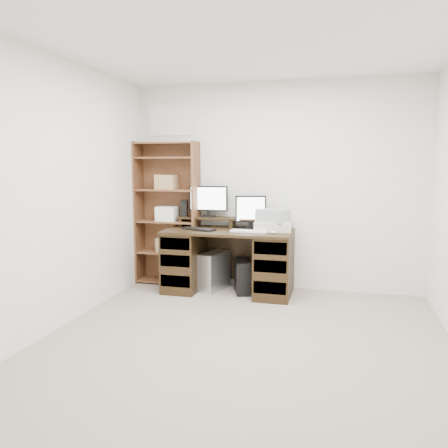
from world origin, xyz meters
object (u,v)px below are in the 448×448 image
at_px(monitor_wide, 208,200).
at_px(bookshelf, 168,212).
at_px(printer, 273,226).
at_px(tower_silver, 214,271).
at_px(monitor_small, 251,211).
at_px(desk, 228,260).
at_px(tower_black, 242,276).

distance_m(monitor_wide, bookshelf, 0.56).
distance_m(printer, tower_silver, 0.91).
height_order(monitor_wide, monitor_small, monitor_wide).
bearing_deg(printer, tower_silver, 176.23).
bearing_deg(bookshelf, monitor_wide, 1.83).
relative_size(monitor_wide, printer, 1.15).
distance_m(desk, monitor_wide, 0.80).
distance_m(monitor_wide, tower_silver, 0.88).
bearing_deg(tower_silver, tower_black, 11.09).
bearing_deg(desk, printer, 8.48).
xyz_separation_m(desk, monitor_wide, (-0.31, 0.23, 0.70)).
xyz_separation_m(desk, bookshelf, (-0.85, 0.21, 0.53)).
distance_m(desk, tower_black, 0.25).
xyz_separation_m(monitor_small, tower_black, (-0.07, -0.13, -0.77)).
xyz_separation_m(monitor_small, printer, (0.28, -0.07, -0.17)).
distance_m(tower_silver, bookshelf, 0.96).
bearing_deg(tower_black, monitor_small, 41.88).
height_order(printer, bookshelf, bookshelf).
relative_size(monitor_wide, monitor_small, 1.21).
bearing_deg(desk, bookshelf, 165.94).
xyz_separation_m(desk, monitor_small, (0.24, 0.15, 0.58)).
distance_m(monitor_small, bookshelf, 1.09).
height_order(printer, tower_black, printer).
xyz_separation_m(monitor_wide, monitor_small, (0.55, -0.08, -0.12)).
relative_size(printer, tower_black, 1.00).
relative_size(desk, printer, 3.55).
bearing_deg(desk, tower_black, 6.58).
distance_m(monitor_wide, printer, 0.89).
bearing_deg(monitor_wide, tower_silver, -56.79).
bearing_deg(bookshelf, desk, -14.06).
xyz_separation_m(monitor_wide, bookshelf, (-0.54, -0.02, -0.17)).
bearing_deg(desk, monitor_wide, 143.84).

